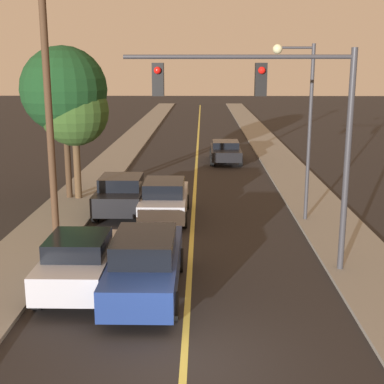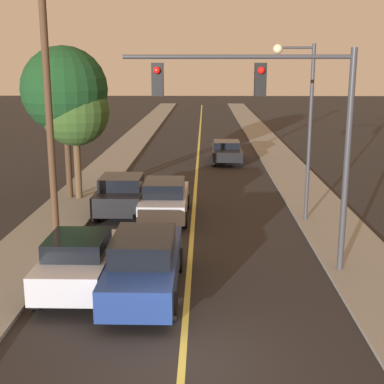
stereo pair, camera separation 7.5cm
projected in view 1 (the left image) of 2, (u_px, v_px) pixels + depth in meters
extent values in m
plane|color=black|center=(184.00, 362.00, 11.12)|extent=(200.00, 200.00, 0.00)
cube|color=black|center=(198.00, 137.00, 46.14)|extent=(8.18, 80.00, 0.01)
cube|color=#D1C14C|center=(198.00, 137.00, 46.14)|extent=(0.16, 76.00, 0.00)
cube|color=gray|center=(137.00, 136.00, 46.23)|extent=(2.50, 80.00, 0.12)
cube|color=gray|center=(260.00, 136.00, 46.03)|extent=(2.50, 80.00, 0.12)
cube|color=navy|center=(146.00, 267.00, 14.36)|extent=(1.77, 5.09, 0.77)
cube|color=black|center=(144.00, 246.00, 14.01)|extent=(1.56, 2.29, 0.59)
cylinder|color=black|center=(124.00, 260.00, 16.00)|extent=(0.22, 0.70, 0.70)
cylinder|color=black|center=(179.00, 260.00, 15.97)|extent=(0.22, 0.70, 0.70)
cylinder|color=black|center=(105.00, 306.00, 12.93)|extent=(0.22, 0.70, 0.70)
cylinder|color=black|center=(174.00, 306.00, 12.90)|extent=(0.22, 0.70, 0.70)
cube|color=#A5A8B2|center=(165.00, 202.00, 21.54)|extent=(1.76, 4.48, 0.71)
cube|color=black|center=(164.00, 187.00, 21.22)|extent=(1.55, 2.02, 0.55)
cylinder|color=black|center=(148.00, 202.00, 22.99)|extent=(0.22, 0.62, 0.62)
cylinder|color=black|center=(186.00, 202.00, 22.96)|extent=(0.22, 0.62, 0.62)
cylinder|color=black|center=(140.00, 220.00, 20.29)|extent=(0.22, 0.62, 0.62)
cylinder|color=black|center=(184.00, 220.00, 20.26)|extent=(0.22, 0.62, 0.62)
cube|color=#A5A8B2|center=(81.00, 264.00, 14.56)|extent=(1.75, 3.95, 0.74)
cube|color=black|center=(78.00, 245.00, 14.27)|extent=(1.54, 1.78, 0.48)
cylinder|color=black|center=(62.00, 261.00, 15.86)|extent=(0.22, 0.75, 0.75)
cylinder|color=black|center=(118.00, 261.00, 15.83)|extent=(0.22, 0.75, 0.75)
cylinder|color=black|center=(38.00, 295.00, 13.48)|extent=(0.22, 0.75, 0.75)
cylinder|color=black|center=(103.00, 296.00, 13.44)|extent=(0.22, 0.75, 0.75)
cube|color=black|center=(122.00, 196.00, 22.11)|extent=(1.89, 3.99, 0.77)
cube|color=black|center=(121.00, 182.00, 21.81)|extent=(1.66, 1.79, 0.51)
cylinder|color=black|center=(106.00, 198.00, 23.42)|extent=(0.22, 0.71, 0.71)
cylinder|color=black|center=(147.00, 198.00, 23.38)|extent=(0.22, 0.71, 0.71)
cylinder|color=black|center=(95.00, 213.00, 21.01)|extent=(0.22, 0.71, 0.71)
cylinder|color=black|center=(141.00, 213.00, 20.98)|extent=(0.22, 0.71, 0.71)
cube|color=black|center=(226.00, 152.00, 33.96)|extent=(1.85, 4.33, 0.59)
cube|color=black|center=(226.00, 144.00, 34.01)|extent=(1.62, 1.95, 0.40)
cylinder|color=black|center=(241.00, 161.00, 32.71)|extent=(0.22, 0.69, 0.69)
cylinder|color=black|center=(212.00, 160.00, 32.74)|extent=(0.22, 0.69, 0.69)
cylinder|color=black|center=(238.00, 154.00, 35.32)|extent=(0.22, 0.69, 0.69)
cylinder|color=black|center=(211.00, 153.00, 35.35)|extent=(0.22, 0.69, 0.69)
cylinder|color=#333338|center=(347.00, 163.00, 15.21)|extent=(0.18, 0.18, 6.38)
cylinder|color=#333338|center=(238.00, 57.00, 14.59)|extent=(6.31, 0.12, 0.12)
cube|color=black|center=(261.00, 80.00, 14.72)|extent=(0.32, 0.28, 0.90)
sphere|color=red|center=(262.00, 70.00, 14.49)|extent=(0.20, 0.20, 0.20)
cube|color=black|center=(158.00, 79.00, 14.77)|extent=(0.32, 0.28, 0.90)
sphere|color=red|center=(157.00, 70.00, 14.54)|extent=(0.20, 0.20, 0.20)
cylinder|color=#333338|center=(309.00, 134.00, 20.33)|extent=(0.14, 0.14, 6.69)
cylinder|color=#333338|center=(296.00, 48.00, 19.60)|extent=(1.33, 0.09, 0.09)
sphere|color=beige|center=(278.00, 49.00, 19.63)|extent=(0.36, 0.36, 0.36)
cylinder|color=#422D1E|center=(49.00, 110.00, 17.54)|extent=(0.24, 0.24, 8.95)
cylinder|color=#4C3823|center=(77.00, 167.00, 24.12)|extent=(0.31, 0.31, 2.86)
sphere|color=#2D4C1E|center=(74.00, 111.00, 23.54)|extent=(3.05, 3.05, 3.05)
cylinder|color=#3D2B1C|center=(68.00, 159.00, 24.16)|extent=(0.27, 0.27, 3.53)
sphere|color=#143819|center=(64.00, 90.00, 23.44)|extent=(3.80, 3.80, 3.80)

